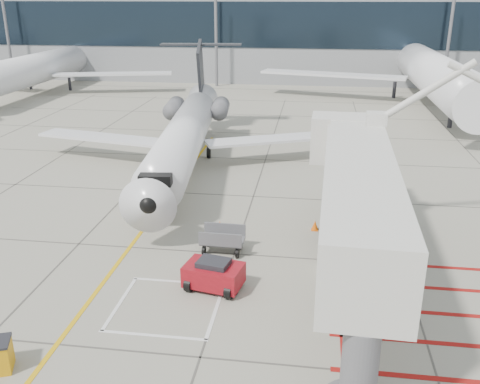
# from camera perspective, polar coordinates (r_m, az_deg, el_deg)

# --- Properties ---
(ground_plane) EXTENTS (260.00, 260.00, 0.00)m
(ground_plane) POSITION_cam_1_polar(r_m,az_deg,el_deg) (22.82, -2.14, -11.14)
(ground_plane) COLOR gray
(ground_plane) RESTS_ON ground
(regional_jet) EXTENTS (27.14, 32.71, 7.95)m
(regional_jet) POSITION_cam_1_polar(r_m,az_deg,el_deg) (35.74, -6.57, 7.38)
(regional_jet) COLOR white
(regional_jet) RESTS_ON ground_plane
(jet_bridge) EXTENTS (9.63, 19.32, 7.62)m
(jet_bridge) POSITION_cam_1_polar(r_m,az_deg,el_deg) (21.51, 12.47, -2.30)
(jet_bridge) COLOR silver
(jet_bridge) RESTS_ON ground_plane
(pushback_tug) EXTENTS (2.67, 1.96, 1.41)m
(pushback_tug) POSITION_cam_1_polar(r_m,az_deg,el_deg) (23.11, -2.82, -8.69)
(pushback_tug) COLOR maroon
(pushback_tug) RESTS_ON ground_plane
(baggage_cart) EXTENTS (2.13, 1.38, 1.32)m
(baggage_cart) POSITION_cam_1_polar(r_m,az_deg,el_deg) (26.20, -1.88, -5.10)
(baggage_cart) COLOR #55555A
(baggage_cart) RESTS_ON ground_plane
(ground_power_unit) EXTENTS (2.42, 1.44, 1.89)m
(ground_power_unit) POSITION_cam_1_polar(r_m,az_deg,el_deg) (24.62, 11.28, -6.54)
(ground_power_unit) COLOR beige
(ground_power_unit) RESTS_ON ground_plane
(cone_nose) EXTENTS (0.34, 0.34, 0.48)m
(cone_nose) POSITION_cam_1_polar(r_m,az_deg,el_deg) (28.83, -2.16, -3.56)
(cone_nose) COLOR #FF4A0D
(cone_nose) RESTS_ON ground_plane
(cone_side) EXTENTS (0.39, 0.39, 0.54)m
(cone_side) POSITION_cam_1_polar(r_m,az_deg,el_deg) (28.99, 7.99, -3.55)
(cone_side) COLOR #DA570B
(cone_side) RESTS_ON ground_plane
(terminal_building) EXTENTS (180.00, 28.00, 14.00)m
(terminal_building) POSITION_cam_1_polar(r_m,az_deg,el_deg) (89.50, 12.69, 16.74)
(terminal_building) COLOR gray
(terminal_building) RESTS_ON ground_plane
(terminal_glass_band) EXTENTS (180.00, 0.10, 6.00)m
(terminal_glass_band) POSITION_cam_1_polar(r_m,az_deg,el_deg) (75.46, 13.51, 16.85)
(terminal_glass_band) COLOR black
(terminal_glass_band) RESTS_ON ground_plane
(bg_aircraft_b) EXTENTS (33.16, 36.85, 11.05)m
(bg_aircraft_b) POSITION_cam_1_polar(r_m,az_deg,el_deg) (74.14, -20.70, 14.15)
(bg_aircraft_b) COLOR silver
(bg_aircraft_b) RESTS_ON ground_plane
(bg_aircraft_c) EXTENTS (39.17, 43.53, 13.06)m
(bg_aircraft_c) POSITION_cam_1_polar(r_m,az_deg,el_deg) (66.60, 19.72, 14.58)
(bg_aircraft_c) COLOR silver
(bg_aircraft_c) RESTS_ON ground_plane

